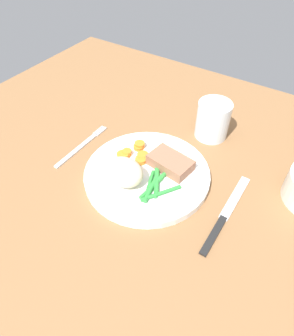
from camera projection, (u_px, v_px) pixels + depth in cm
name	position (u px, v px, depth cm)	size (l,w,h in cm)	color
dining_table	(169.00, 175.00, 64.09)	(120.00, 90.00, 2.00)	brown
dinner_plate	(147.00, 174.00, 61.87)	(25.60, 25.60, 1.60)	white
meat_portion	(172.00, 162.00, 61.49)	(8.74, 5.34, 2.42)	#936047
mashed_potatoes	(124.00, 172.00, 57.66)	(7.94, 6.39, 5.08)	beige
carrot_slices	(134.00, 153.00, 64.35)	(6.50, 6.95, 1.25)	orange
green_beans	(154.00, 185.00, 58.23)	(7.40, 9.22, 0.88)	#2D8C38
fork	(82.00, 146.00, 68.91)	(1.44, 16.60, 0.40)	silver
knife	(225.00, 215.00, 55.48)	(1.70, 20.50, 0.64)	black
water_glass	(212.00, 122.00, 69.43)	(7.59, 7.59, 8.73)	silver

